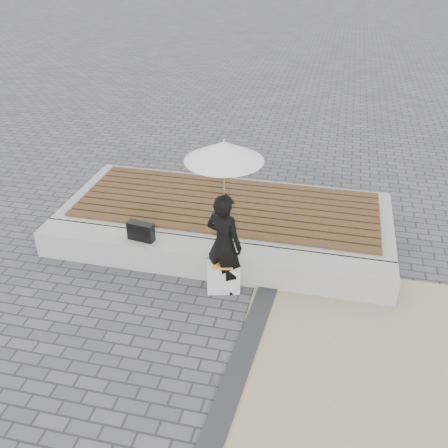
{
  "coord_description": "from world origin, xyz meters",
  "views": [
    {
      "loc": [
        1.49,
        -3.8,
        4.16
      ],
      "look_at": [
        0.3,
        1.28,
        1.0
      ],
      "focal_mm": 39.82,
      "sensor_mm": 36.0,
      "label": 1
    }
  ],
  "objects": [
    {
      "name": "timber_decking",
      "position": [
        0.0,
        2.8,
        0.42
      ],
      "size": [
        4.6,
        1.8,
        0.04
      ],
      "primitive_type": null,
      "color": "brown",
      "rests_on": "timber_platform"
    },
    {
      "name": "magazine",
      "position": [
        0.31,
        1.17,
        0.45
      ],
      "size": [
        0.3,
        0.24,
        0.01
      ],
      "primitive_type": "cube",
      "rotation": [
        0.0,
        0.0,
        0.19
      ],
      "color": "#F0413C",
      "rests_on": "canvas_tote"
    },
    {
      "name": "woman",
      "position": [
        0.3,
        1.28,
        0.7
      ],
      "size": [
        0.6,
        0.5,
        1.41
      ],
      "primitive_type": "imported",
      "rotation": [
        0.0,
        0.0,
        2.77
      ],
      "color": "black",
      "rests_on": "ground"
    },
    {
      "name": "handbag",
      "position": [
        -0.94,
        1.58,
        0.53
      ],
      "size": [
        0.39,
        0.18,
        0.26
      ],
      "primitive_type": "cube",
      "rotation": [
        0.0,
        0.0,
        -0.14
      ],
      "color": "black",
      "rests_on": "seating_ledge"
    },
    {
      "name": "canvas_tote",
      "position": [
        0.31,
        1.22,
        0.22
      ],
      "size": [
        0.46,
        0.29,
        0.45
      ],
      "primitive_type": "cube",
      "rotation": [
        0.0,
        0.0,
        0.27
      ],
      "color": "beige",
      "rests_on": "ground"
    },
    {
      "name": "edging_band",
      "position": [
        0.75,
        -0.5,
        0.02
      ],
      "size": [
        0.61,
        5.2,
        0.04
      ],
      "primitive_type": "cube",
      "rotation": [
        0.0,
        0.0,
        -0.07
      ],
      "color": "#292A2C",
      "rests_on": "ground"
    },
    {
      "name": "seating_ledge",
      "position": [
        0.0,
        1.6,
        0.2
      ],
      "size": [
        5.0,
        0.45,
        0.4
      ],
      "primitive_type": "cube",
      "color": "#9FA09B",
      "rests_on": "ground"
    },
    {
      "name": "ground",
      "position": [
        0.0,
        0.0,
        0.0
      ],
      "size": [
        80.0,
        80.0,
        0.0
      ],
      "primitive_type": "plane",
      "color": "#4D4D52",
      "rests_on": "ground"
    },
    {
      "name": "timber_platform",
      "position": [
        0.0,
        2.8,
        0.2
      ],
      "size": [
        5.0,
        2.0,
        0.4
      ],
      "primitive_type": "cube",
      "color": "#9A9A96",
      "rests_on": "ground"
    },
    {
      "name": "parasol",
      "position": [
        0.3,
        1.28,
        1.96
      ],
      "size": [
        0.92,
        0.92,
        1.17
      ],
      "rotation": [
        0.0,
        0.0,
        -0.06
      ],
      "color": "#ABABAF",
      "rests_on": "ground"
    }
  ]
}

